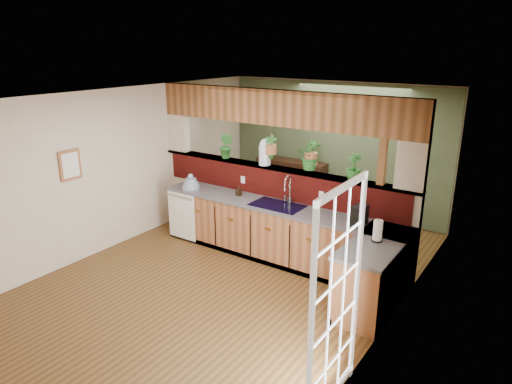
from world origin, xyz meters
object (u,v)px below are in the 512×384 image
Objects in this scene: paper_towel at (378,231)px; shelving_console at (291,183)px; faucet at (288,188)px; coffee_maker at (359,216)px; dish_stack at (191,184)px; glass_jar at (265,152)px; soap_dispenser at (239,190)px.

shelving_console is (-2.80, 2.71, -0.54)m from paper_towel.
faucet is 1.65× the size of coffee_maker.
shelving_console is (0.61, 2.38, -0.48)m from dish_stack.
dish_stack is 0.71× the size of glass_jar.
coffee_maker is 1.96m from glass_jar.
paper_towel is 0.70× the size of glass_jar.
coffee_maker is at bearing -2.91° from soap_dispenser.
dish_stack is at bearing -171.62° from faucet.
dish_stack is 0.20× the size of shelving_console.
faucet is 1.27m from coffee_maker.
coffee_maker is 0.55m from paper_towel.
glass_jar is (-0.58, 0.22, 0.46)m from faucet.
paper_towel is at bearing -19.80° from faucet.
soap_dispenser is 0.12× the size of shelving_console.
glass_jar is 0.29× the size of shelving_console.
soap_dispenser is 2.30m from shelving_console.
paper_towel reaches higher than shelving_console.
glass_jar reaches higher than coffee_maker.
paper_towel is at bearing -45.62° from shelving_console.
faucet is at bearing 7.00° from soap_dispenser.
paper_towel reaches higher than soap_dispenser.
faucet is 1.53× the size of dish_stack.
soap_dispenser is (-0.87, -0.11, -0.16)m from faucet.
coffee_maker is 3.39m from shelving_console.
coffee_maker is at bearing -13.37° from glass_jar.
glass_jar is at bearing 159.22° from faucet.
dish_stack is at bearing -170.29° from soap_dispenser.
shelving_console is at bearing 97.47° from soap_dispenser.
dish_stack is at bearing 174.46° from paper_towel.
paper_towel is (3.41, -0.33, 0.05)m from dish_stack.
faucet reaches higher than dish_stack.
glass_jar is at bearing 48.13° from soap_dispenser.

